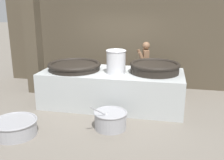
{
  "coord_description": "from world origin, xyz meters",
  "views": [
    {
      "loc": [
        1.38,
        -6.55,
        2.65
      ],
      "look_at": [
        0.0,
        0.0,
        0.71
      ],
      "focal_mm": 42.0,
      "sensor_mm": 36.0,
      "label": 1
    }
  ],
  "objects": [
    {
      "name": "prep_bowl_meat",
      "position": [
        -1.64,
        -2.09,
        0.19
      ],
      "size": [
        0.93,
        0.93,
        0.34
      ],
      "color": "#9E9EA3",
      "rests_on": "ground_plane"
    },
    {
      "name": "prep_bowl_vegetables",
      "position": [
        0.25,
        -1.37,
        0.21
      ],
      "size": [
        0.74,
        0.88,
        0.68
      ],
      "color": "#9E9EA3",
      "rests_on": "ground_plane"
    },
    {
      "name": "giant_wok_near",
      "position": [
        -1.03,
        -0.03,
        1.05
      ],
      "size": [
        1.42,
        1.42,
        0.2
      ],
      "color": "black",
      "rests_on": "hearth_platform"
    },
    {
      "name": "hearth_platform",
      "position": [
        0.0,
        0.0,
        0.47
      ],
      "size": [
        3.72,
        1.53,
        0.95
      ],
      "color": "#B2B7B7",
      "rests_on": "ground_plane"
    },
    {
      "name": "support_pillar",
      "position": [
        -2.57,
        0.68,
        1.8
      ],
      "size": [
        0.39,
        0.39,
        3.61
      ],
      "primitive_type": "cube",
      "color": "#4C4233",
      "rests_on": "ground_plane"
    },
    {
      "name": "back_wall",
      "position": [
        0.0,
        2.02,
        1.8
      ],
      "size": [
        8.32,
        0.24,
        3.61
      ],
      "primitive_type": "cube",
      "color": "#4C4233",
      "rests_on": "ground_plane"
    },
    {
      "name": "giant_wok_far",
      "position": [
        1.11,
        0.09,
        1.09
      ],
      "size": [
        1.29,
        1.29,
        0.27
      ],
      "color": "black",
      "rests_on": "hearth_platform"
    },
    {
      "name": "stock_pot",
      "position": [
        0.14,
        -0.17,
        1.26
      ],
      "size": [
        0.52,
        0.52,
        0.6
      ],
      "color": "silver",
      "rests_on": "hearth_platform"
    },
    {
      "name": "cook",
      "position": [
        0.77,
        1.18,
        0.86
      ],
      "size": [
        0.43,
        0.62,
        1.59
      ],
      "rotation": [
        0.0,
        0.0,
        3.33
      ],
      "color": "brown",
      "rests_on": "ground_plane"
    },
    {
      "name": "ground_plane",
      "position": [
        0.0,
        0.0,
        0.0
      ],
      "size": [
        60.0,
        60.0,
        0.0
      ],
      "primitive_type": "plane",
      "color": "slate"
    }
  ]
}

